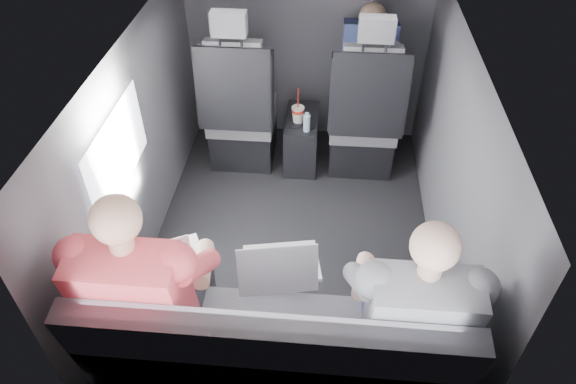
# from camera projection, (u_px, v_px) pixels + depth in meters

# --- Properties ---
(floor) EXTENTS (2.60, 2.60, 0.00)m
(floor) POSITION_uv_depth(u_px,v_px,m) (292.00, 241.00, 3.39)
(floor) COLOR black
(floor) RESTS_ON ground
(ceiling) EXTENTS (2.60, 2.60, 0.00)m
(ceiling) POSITION_uv_depth(u_px,v_px,m) (294.00, 50.00, 2.51)
(ceiling) COLOR #B2B2AD
(ceiling) RESTS_ON panel_back
(panel_left) EXTENTS (0.02, 2.60, 1.35)m
(panel_left) POSITION_uv_depth(u_px,v_px,m) (140.00, 152.00, 3.01)
(panel_left) COLOR #56565B
(panel_left) RESTS_ON floor
(panel_right) EXTENTS (0.02, 2.60, 1.35)m
(panel_right) POSITION_uv_depth(u_px,v_px,m) (452.00, 168.00, 2.89)
(panel_right) COLOR #56565B
(panel_right) RESTS_ON floor
(panel_front) EXTENTS (1.80, 0.02, 1.35)m
(panel_front) POSITION_uv_depth(u_px,v_px,m) (306.00, 57.00, 3.93)
(panel_front) COLOR #56565B
(panel_front) RESTS_ON floor
(panel_back) EXTENTS (1.80, 0.02, 1.35)m
(panel_back) POSITION_uv_depth(u_px,v_px,m) (266.00, 365.00, 1.98)
(panel_back) COLOR #56565B
(panel_back) RESTS_ON floor
(side_window) EXTENTS (0.02, 0.75, 0.42)m
(side_window) POSITION_uv_depth(u_px,v_px,m) (118.00, 152.00, 2.63)
(side_window) COLOR white
(side_window) RESTS_ON panel_left
(seatbelt) EXTENTS (0.35, 0.11, 0.59)m
(seatbelt) POSITION_uv_depth(u_px,v_px,m) (370.00, 86.00, 3.34)
(seatbelt) COLOR black
(seatbelt) RESTS_ON front_seat_right
(front_seat_left) EXTENTS (0.52, 0.58, 1.26)m
(front_seat_left) POSITION_uv_depth(u_px,v_px,m) (241.00, 117.00, 3.79)
(front_seat_left) COLOR black
(front_seat_left) RESTS_ON floor
(front_seat_right) EXTENTS (0.52, 0.58, 1.26)m
(front_seat_right) POSITION_uv_depth(u_px,v_px,m) (363.00, 123.00, 3.73)
(front_seat_right) COLOR black
(front_seat_right) RESTS_ON floor
(center_console) EXTENTS (0.24, 0.48, 0.41)m
(center_console) POSITION_uv_depth(u_px,v_px,m) (302.00, 139.00, 3.92)
(center_console) COLOR black
(center_console) RESTS_ON floor
(rear_bench) EXTENTS (1.60, 0.57, 0.92)m
(rear_bench) POSITION_uv_depth(u_px,v_px,m) (275.00, 360.00, 2.39)
(rear_bench) COLOR slate
(rear_bench) RESTS_ON floor
(soda_cup) EXTENTS (0.09, 0.09, 0.28)m
(soda_cup) POSITION_uv_depth(u_px,v_px,m) (298.00, 114.00, 3.69)
(soda_cup) COLOR white
(soda_cup) RESTS_ON center_console
(water_bottle) EXTENTS (0.05, 0.05, 0.15)m
(water_bottle) POSITION_uv_depth(u_px,v_px,m) (307.00, 123.00, 3.62)
(water_bottle) COLOR #A8C9E3
(water_bottle) RESTS_ON center_console
(laptop_white) EXTENTS (0.38, 0.41, 0.23)m
(laptop_white) POSITION_uv_depth(u_px,v_px,m) (166.00, 260.00, 2.43)
(laptop_white) COLOR silver
(laptop_white) RESTS_ON passenger_rear_left
(laptop_silver) EXTENTS (0.40, 0.38, 0.26)m
(laptop_silver) POSITION_uv_depth(u_px,v_px,m) (280.00, 265.00, 2.40)
(laptop_silver) COLOR #B6B5BA
(laptop_silver) RESTS_ON rear_bench
(laptop_black) EXTENTS (0.34, 0.31, 0.23)m
(laptop_black) POSITION_uv_depth(u_px,v_px,m) (412.00, 286.00, 2.32)
(laptop_black) COLOR black
(laptop_black) RESTS_ON passenger_rear_right
(passenger_rear_left) EXTENTS (0.54, 0.65, 1.28)m
(passenger_rear_left) POSITION_uv_depth(u_px,v_px,m) (150.00, 290.00, 2.28)
(passenger_rear_left) COLOR #34343A
(passenger_rear_left) RESTS_ON rear_bench
(passenger_rear_right) EXTENTS (0.51, 0.63, 1.24)m
(passenger_rear_right) POSITION_uv_depth(u_px,v_px,m) (410.00, 310.00, 2.21)
(passenger_rear_right) COLOR navy
(passenger_rear_right) RESTS_ON rear_bench
(passenger_front_right) EXTENTS (0.38, 0.38, 0.75)m
(passenger_front_right) POSITION_uv_depth(u_px,v_px,m) (368.00, 63.00, 3.70)
(passenger_front_right) COLOR navy
(passenger_front_right) RESTS_ON front_seat_right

